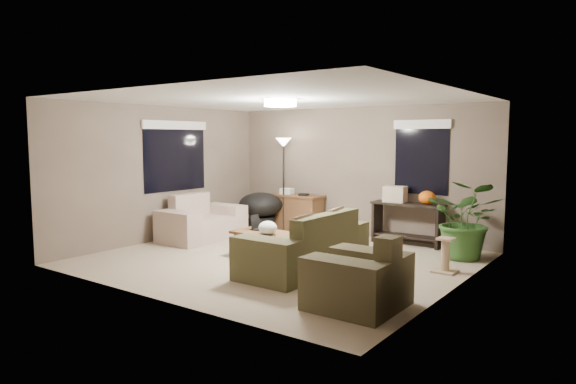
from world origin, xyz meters
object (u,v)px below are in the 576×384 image
Objects in this scene: floor_lamp at (283,153)px; loveseat at (201,224)px; main_sofa at (307,250)px; console_table at (408,220)px; coffee_table at (264,235)px; desk at (297,213)px; cat_scratching_post at (445,257)px; houseplant at (467,229)px; armchair at (359,281)px; papasan_chair at (261,209)px.

loveseat is at bearing -116.99° from floor_lamp.
main_sofa reaches higher than console_table.
desk is at bearing 112.47° from coffee_table.
main_sofa is at bearing -13.78° from loveseat.
coffee_table is 0.91× the size of desk.
main_sofa is at bearing -148.21° from cat_scratching_post.
loveseat is 2.17m from floor_lamp.
houseplant is (1.21, -0.52, 0.05)m from console_table.
floor_lamp reaches higher than console_table.
loveseat is at bearing -151.19° from console_table.
main_sofa is at bearing -47.10° from floor_lamp.
console_table is 2.82m from floor_lamp.
floor_lamp is at bearing 136.66° from armchair.
floor_lamp is (-2.10, 2.26, 1.30)m from main_sofa.
console_table is 1.19× the size of papasan_chair.
houseplant is at bearing 34.17° from coffee_table.
houseplant is (1.66, 2.03, 0.19)m from main_sofa.
cat_scratching_post is (4.56, 0.32, -0.08)m from loveseat.
loveseat is 0.84× the size of floor_lamp.
armchair reaches higher than desk.
main_sofa is at bearing -52.24° from desk.
houseplant is at bearing -7.20° from desk.
console_table is at bearing 9.75° from papasan_chair.
coffee_table is 2.74m from console_table.
papasan_chair is 1.23m from floor_lamp.
console_table is 0.68× the size of floor_lamp.
main_sofa is 3.35m from floor_lamp.
desk is 0.88× the size of houseplant.
floor_lamp is at bearing 63.01° from loveseat.
desk and console_table have the same top height.
main_sofa is 1.02m from coffee_table.
armchair is 3.71m from console_table.
coffee_table is 0.92× the size of papasan_chair.
houseplant reaches higher than loveseat.
coffee_table is 2.00× the size of cat_scratching_post.
coffee_table is 0.52× the size of floor_lamp.
console_table reaches higher than cat_scratching_post.
armchair is 1.00× the size of coffee_table.
loveseat is 3.20× the size of cat_scratching_post.
main_sofa is 1.15× the size of floor_lamp.
loveseat is (-2.89, 0.71, 0.00)m from main_sofa.
main_sofa is at bearing -100.10° from console_table.
main_sofa reaches higher than desk.
console_table is at bearing 1.67° from desk.
floor_lamp is (-2.56, -0.29, 1.16)m from console_table.
main_sofa is 2.98m from loveseat.
coffee_table is (1.90, -0.48, 0.06)m from loveseat.
console_table is (0.45, 2.55, 0.14)m from main_sofa.
console_table is 1.04× the size of houseplant.
papasan_chair is at bearing -143.52° from desk.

